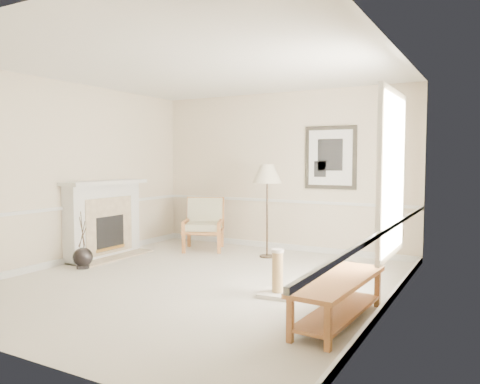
# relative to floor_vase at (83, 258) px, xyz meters

# --- Properties ---
(ground) EXTENTS (5.50, 5.50, 0.00)m
(ground) POSITION_rel_floor_vase_xyz_m (1.99, 0.20, -0.16)
(ground) COLOR silver
(ground) RESTS_ON ground
(room) EXTENTS (5.04, 5.54, 2.92)m
(room) POSITION_rel_floor_vase_xyz_m (2.13, 0.27, 1.70)
(room) COLOR beige
(room) RESTS_ON ground
(fireplace) EXTENTS (0.64, 1.64, 1.31)m
(fireplace) POSITION_rel_floor_vase_xyz_m (-0.35, 0.80, 0.48)
(fireplace) COLOR white
(fireplace) RESTS_ON ground
(floor_vase) EXTENTS (0.30, 0.30, 0.88)m
(floor_vase) POSITION_rel_floor_vase_xyz_m (0.00, 0.00, 0.00)
(floor_vase) COLOR black
(floor_vase) RESTS_ON ground
(armchair) EXTENTS (0.98, 1.01, 0.95)m
(armchair) POSITION_rel_floor_vase_xyz_m (0.75, 2.22, 0.35)
(armchair) COLOR #9A5431
(armchair) RESTS_ON ground
(floor_lamp) EXTENTS (0.64, 0.64, 1.58)m
(floor_lamp) POSITION_rel_floor_vase_xyz_m (2.10, 2.14, 1.22)
(floor_lamp) COLOR black
(floor_lamp) RESTS_ON ground
(bench) EXTENTS (0.58, 1.63, 0.46)m
(bench) POSITION_rel_floor_vase_xyz_m (4.14, -0.42, 0.14)
(bench) COLOR #9A5431
(bench) RESTS_ON ground
(scratching_post) EXTENTS (0.45, 0.45, 0.58)m
(scratching_post) POSITION_rel_floor_vase_xyz_m (3.21, 0.13, 0.02)
(scratching_post) COLOR white
(scratching_post) RESTS_ON ground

